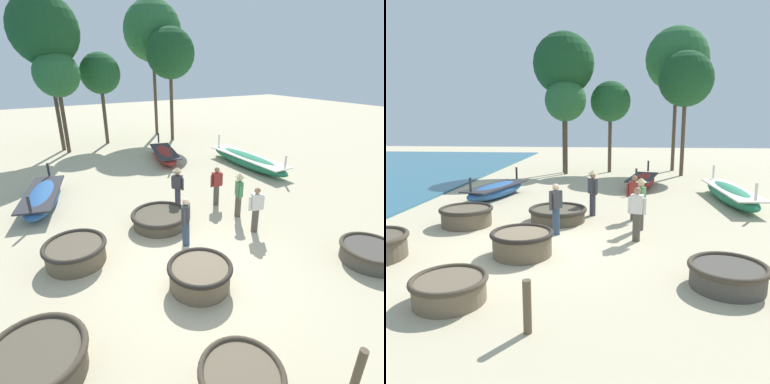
% 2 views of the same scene
% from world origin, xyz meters
% --- Properties ---
extents(ground_plane, '(80.00, 80.00, 0.00)m').
position_xyz_m(ground_plane, '(0.00, 0.00, 0.00)').
color(ground_plane, '#C6B793').
extents(coracle_front_right, '(1.64, 1.64, 0.51)m').
position_xyz_m(coracle_front_right, '(4.39, -1.90, 0.28)').
color(coracle_front_right, '#4C473F').
rests_on(coracle_front_right, ground).
extents(coracle_far_left, '(1.74, 1.74, 0.62)m').
position_xyz_m(coracle_far_left, '(-2.78, 2.16, 0.33)').
color(coracle_far_left, brown).
rests_on(coracle_far_left, ground).
extents(coracle_nearest, '(2.00, 2.00, 0.48)m').
position_xyz_m(coracle_nearest, '(0.15, 2.94, 0.27)').
color(coracle_nearest, brown).
rests_on(coracle_nearest, ground).
extents(coracle_front_left, '(1.79, 1.79, 0.62)m').
position_xyz_m(coracle_front_left, '(-3.98, -1.02, 0.34)').
color(coracle_front_left, brown).
rests_on(coracle_front_left, ground).
extents(coracle_tilted, '(1.63, 1.63, 0.64)m').
position_xyz_m(coracle_tilted, '(-0.28, -0.42, 0.34)').
color(coracle_tilted, brown).
rests_on(coracle_tilted, ground).
extents(coracle_center, '(1.47, 1.47, 0.50)m').
position_xyz_m(coracle_center, '(-1.06, -3.03, 0.27)').
color(coracle_center, brown).
rests_on(coracle_center, ground).
extents(long_boat_green_hull, '(2.18, 4.23, 1.16)m').
position_xyz_m(long_boat_green_hull, '(-3.21, 6.75, 0.34)').
color(long_boat_green_hull, '#285693').
rests_on(long_boat_green_hull, ground).
extents(long_boat_blue_hull, '(2.04, 4.20, 1.22)m').
position_xyz_m(long_boat_blue_hull, '(3.55, 9.91, 0.35)').
color(long_boat_blue_hull, maroon).
rests_on(long_boat_blue_hull, ground).
extents(long_boat_red_hull, '(1.23, 5.83, 1.28)m').
position_xyz_m(long_boat_red_hull, '(6.97, 6.59, 0.37)').
color(long_boat_red_hull, '#237551').
rests_on(long_boat_red_hull, ground).
extents(fisherman_hauling, '(0.36, 0.49, 1.67)m').
position_xyz_m(fisherman_hauling, '(2.89, 2.15, 0.96)').
color(fisherman_hauling, '#4C473D').
rests_on(fisherman_hauling, ground).
extents(fisherman_with_hat, '(0.53, 0.24, 1.57)m').
position_xyz_m(fisherman_with_hat, '(2.75, 3.35, 0.84)').
color(fisherman_with_hat, '#4C473D').
rests_on(fisherman_with_hat, ground).
extents(fisherman_standing_left, '(0.38, 0.44, 1.57)m').
position_xyz_m(fisherman_standing_left, '(0.32, 1.40, 0.84)').
color(fisherman_standing_left, '#2D425B').
rests_on(fisherman_standing_left, ground).
extents(fisherman_standing_right, '(0.37, 0.46, 1.67)m').
position_xyz_m(fisherman_standing_right, '(1.29, 3.83, 0.96)').
color(fisherman_standing_right, '#383842').
rests_on(fisherman_standing_right, ground).
extents(fisherman_by_coracle, '(0.51, 0.31, 1.57)m').
position_xyz_m(fisherman_by_coracle, '(2.70, 1.00, 0.84)').
color(fisherman_by_coracle, '#4C473D').
rests_on(fisherman_by_coracle, ground).
extents(mooring_post_inland, '(0.14, 0.14, 0.91)m').
position_xyz_m(mooring_post_inland, '(0.65, -3.96, 0.46)').
color(mooring_post_inland, brown).
rests_on(mooring_post_inland, ground).
extents(tree_tall_back, '(4.17, 4.17, 9.50)m').
position_xyz_m(tree_tall_back, '(6.15, 16.97, 7.39)').
color(tree_tall_back, '#4C3D2D').
rests_on(tree_tall_back, ground).
extents(tree_right_mid, '(2.62, 2.62, 5.96)m').
position_xyz_m(tree_right_mid, '(1.80, 15.80, 4.62)').
color(tree_right_mid, '#4C3D2D').
rests_on(tree_right_mid, ground).
extents(tree_center, '(2.63, 2.63, 5.99)m').
position_xyz_m(tree_center, '(-1.01, 14.57, 4.65)').
color(tree_center, '#4C3D2D').
rests_on(tree_center, ground).
extents(tree_rightmost, '(3.93, 3.93, 8.95)m').
position_xyz_m(tree_rightmost, '(-1.21, 15.34, 6.96)').
color(tree_rightmost, '#4C3D2D').
rests_on(tree_rightmost, ground).
extents(tree_leftmost, '(3.31, 3.31, 7.54)m').
position_xyz_m(tree_leftmost, '(6.32, 14.49, 5.86)').
color(tree_leftmost, '#4C3D2D').
rests_on(tree_leftmost, ground).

